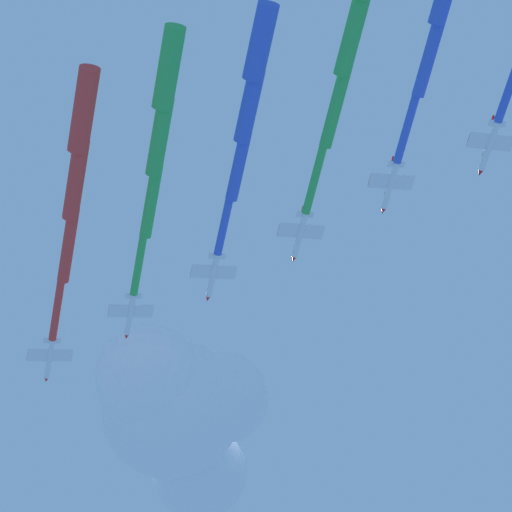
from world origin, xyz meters
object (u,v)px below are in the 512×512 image
Objects in this scene: jet_starboard_inner at (248,107)px; jet_port_mid at (353,30)px; jet_port_inner at (159,136)px; jet_lead at (75,179)px.

jet_starboard_inner reaches higher than jet_port_mid.
jet_port_inner is 15.93m from jet_starboard_inner.
jet_lead is 52.28m from jet_port_mid.
jet_lead reaches higher than jet_port_mid.
jet_port_mid is at bearing -103.12° from jet_lead.
jet_starboard_inner is (-1.13, -15.88, -0.75)m from jet_port_inner.
jet_port_inner is at bearing 85.92° from jet_starboard_inner.
jet_starboard_inner reaches higher than jet_lead.
jet_starboard_inner is 0.90× the size of jet_port_mid.
jet_starboard_inner is at bearing 67.81° from jet_port_mid.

